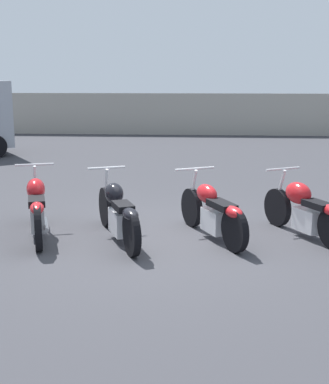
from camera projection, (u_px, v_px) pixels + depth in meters
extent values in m
plane|color=#38383D|center=(162.00, 240.00, 8.16)|extent=(60.00, 60.00, 0.00)
cube|color=#9E998E|center=(189.00, 114.00, 22.39)|extent=(40.00, 0.04, 1.73)
cylinder|color=black|center=(37.00, 204.00, 8.97)|extent=(0.31, 0.68, 0.68)
cylinder|color=black|center=(38.00, 227.00, 7.60)|extent=(0.31, 0.68, 0.68)
cube|color=silver|center=(37.00, 218.00, 8.22)|extent=(0.35, 0.56, 0.37)
ellipsoid|color=red|center=(36.00, 189.00, 8.37)|extent=(0.43, 0.58, 0.34)
cube|color=black|center=(37.00, 201.00, 7.92)|extent=(0.38, 0.53, 0.10)
ellipsoid|color=red|center=(37.00, 208.00, 7.59)|extent=(0.33, 0.48, 0.16)
cylinder|color=silver|center=(34.00, 165.00, 8.73)|extent=(0.60, 0.23, 0.04)
cylinder|color=silver|center=(35.00, 185.00, 8.85)|extent=(0.13, 0.26, 0.67)
cylinder|color=silver|center=(46.00, 224.00, 8.13)|extent=(0.28, 0.69, 0.07)
cylinder|color=black|center=(106.00, 207.00, 8.84)|extent=(0.35, 0.64, 0.65)
cylinder|color=black|center=(132.00, 233.00, 7.37)|extent=(0.35, 0.64, 0.65)
cube|color=silver|center=(119.00, 222.00, 8.04)|extent=(0.41, 0.61, 0.36)
ellipsoid|color=black|center=(114.00, 193.00, 8.21)|extent=(0.42, 0.51, 0.32)
cube|color=black|center=(123.00, 206.00, 7.72)|extent=(0.40, 0.52, 0.10)
ellipsoid|color=black|center=(130.00, 214.00, 7.36)|extent=(0.36, 0.48, 0.16)
cylinder|color=silver|center=(106.00, 168.00, 8.61)|extent=(0.58, 0.27, 0.04)
cylinder|color=silver|center=(106.00, 188.00, 8.72)|extent=(0.15, 0.26, 0.66)
cylinder|color=silver|center=(129.00, 229.00, 7.94)|extent=(0.31, 0.62, 0.07)
cylinder|color=black|center=(192.00, 207.00, 8.84)|extent=(0.37, 0.61, 0.63)
cylinder|color=black|center=(235.00, 230.00, 7.54)|extent=(0.37, 0.61, 0.63)
cube|color=silver|center=(214.00, 221.00, 8.13)|extent=(0.41, 0.55, 0.35)
ellipsoid|color=red|center=(207.00, 194.00, 8.27)|extent=(0.45, 0.57, 0.29)
cube|color=black|center=(222.00, 205.00, 7.85)|extent=(0.47, 0.62, 0.10)
ellipsoid|color=red|center=(233.00, 212.00, 7.53)|extent=(0.37, 0.48, 0.16)
cylinder|color=silver|center=(195.00, 169.00, 8.61)|extent=(0.63, 0.34, 0.04)
cylinder|color=silver|center=(193.00, 188.00, 8.73)|extent=(0.16, 0.25, 0.65)
cylinder|color=silver|center=(225.00, 227.00, 8.06)|extent=(0.32, 0.56, 0.07)
cylinder|color=black|center=(277.00, 207.00, 8.87)|extent=(0.38, 0.60, 0.63)
cube|color=silver|center=(307.00, 220.00, 8.20)|extent=(0.41, 0.53, 0.34)
ellipsoid|color=red|center=(298.00, 193.00, 8.33)|extent=(0.50, 0.60, 0.34)
cube|color=black|center=(318.00, 205.00, 7.93)|extent=(0.44, 0.54, 0.10)
cylinder|color=silver|center=(283.00, 169.00, 8.64)|extent=(0.58, 0.33, 0.04)
cylinder|color=silver|center=(280.00, 188.00, 8.76)|extent=(0.16, 0.25, 0.65)
cylinder|color=silver|center=(318.00, 225.00, 8.14)|extent=(0.37, 0.61, 0.07)
cube|color=black|center=(4.00, 98.00, 16.99)|extent=(1.02, 1.49, 0.61)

